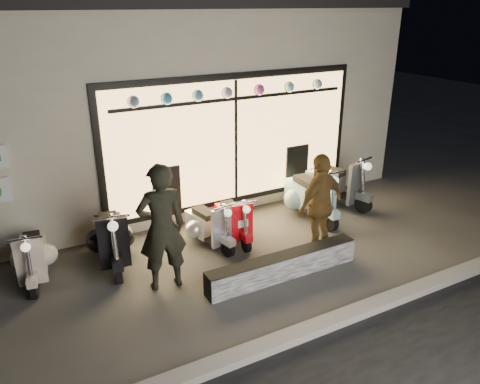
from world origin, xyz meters
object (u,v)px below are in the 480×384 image
object	(u,v)px
graffiti_barrier	(283,266)
scooter_silver	(206,225)
scooter_red	(232,219)
woman	(320,205)
man	(162,228)

from	to	relation	value
graffiti_barrier	scooter_silver	bearing A→B (deg)	109.76
scooter_red	woman	world-z (taller)	woman
scooter_silver	man	xyz separation A→B (m)	(-1.16, -0.99, 0.65)
scooter_silver	woman	distance (m)	2.09
scooter_silver	scooter_red	size ratio (longest dim) A/B	1.02
scooter_silver	man	size ratio (longest dim) A/B	0.63
graffiti_barrier	scooter_red	bearing A→B (deg)	92.27
man	woman	bearing A→B (deg)	179.62
man	scooter_red	bearing A→B (deg)	-144.82
scooter_red	man	xyz separation A→B (m)	(-1.68, -0.98, 0.65)
man	woman	world-z (taller)	man
scooter_silver	woman	size ratio (longest dim) A/B	0.70
woman	scooter_silver	bearing A→B (deg)	-52.40
graffiti_barrier	scooter_red	size ratio (longest dim) A/B	2.14
scooter_red	woman	size ratio (longest dim) A/B	0.69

